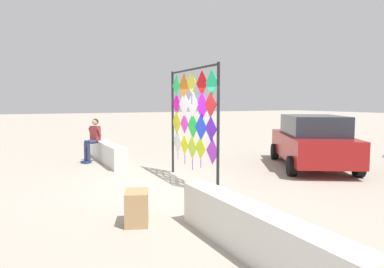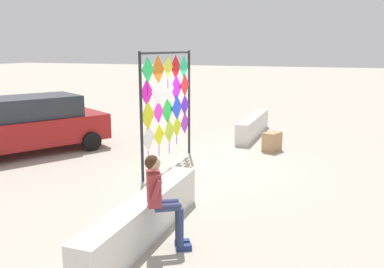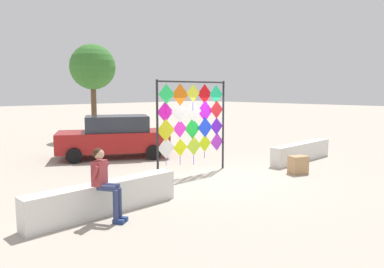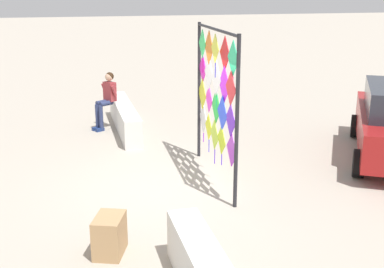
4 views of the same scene
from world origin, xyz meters
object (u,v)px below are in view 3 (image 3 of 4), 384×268
(parked_car, at_px, (114,136))
(cardboard_box_large, at_px, (298,165))
(kite_display_rack, at_px, (193,119))
(seated_vendor, at_px, (105,178))
(tree_far_right, at_px, (92,65))

(parked_car, bearing_deg, cardboard_box_large, -68.81)
(kite_display_rack, height_order, parked_car, kite_display_rack)
(kite_display_rack, relative_size, seated_vendor, 1.96)
(seated_vendor, distance_m, tree_far_right, 14.21)
(cardboard_box_large, bearing_deg, kite_display_rack, 137.01)
(cardboard_box_large, distance_m, tree_far_right, 13.28)
(parked_car, distance_m, cardboard_box_large, 7.35)
(seated_vendor, height_order, tree_far_right, tree_far_right)
(parked_car, xyz_separation_m, cardboard_box_large, (2.65, -6.83, -0.57))
(kite_display_rack, bearing_deg, cardboard_box_large, -42.99)
(tree_far_right, bearing_deg, kite_display_rack, -102.73)
(parked_car, bearing_deg, kite_display_rack, -88.68)
(kite_display_rack, distance_m, parked_car, 4.56)
(kite_display_rack, relative_size, cardboard_box_large, 5.16)
(kite_display_rack, bearing_deg, tree_far_right, 77.27)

